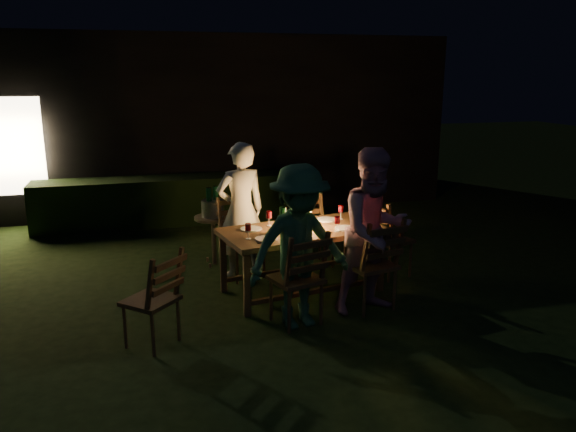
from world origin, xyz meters
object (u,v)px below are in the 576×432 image
object	(u,v)px
bottle_table	(283,219)
bottle_bucket_a	(209,206)
chair_near_left	(297,294)
chair_far_right	(313,242)
person_opp_left	(299,247)
chair_end	(389,252)
ice_bucket	(213,208)
person_opp_right	(375,232)
side_table	(213,222)
bottle_bucket_b	(216,204)
chair_near_right	(371,280)
dining_table	(302,235)
person_house_side	(241,210)
chair_spare	(153,316)
lantern	(304,214)
chair_far_left	(243,252)

from	to	relation	value
bottle_table	bottle_bucket_a	world-z (taller)	bottle_table
chair_near_left	chair_far_right	bearing A→B (deg)	51.36
person_opp_left	bottle_bucket_a	xyz separation A→B (m)	(-0.63, 2.09, -0.01)
chair_end	ice_bucket	size ratio (longest dim) A/B	3.48
person_opp_right	side_table	size ratio (longest dim) A/B	2.67
bottle_bucket_b	chair_near_right	bearing A→B (deg)	-54.41
dining_table	person_house_side	bearing A→B (deg)	118.76
chair_spare	person_house_side	bearing A→B (deg)	8.65
person_opp_right	person_opp_left	distance (m)	0.90
chair_near_left	person_opp_right	distance (m)	1.07
dining_table	chair_spare	distance (m)	2.03
person_house_side	side_table	world-z (taller)	person_house_side
bottle_table	bottle_bucket_b	distance (m)	1.45
chair_near_right	chair_end	world-z (taller)	chair_near_right
bottle_bucket_a	lantern	bearing A→B (deg)	-49.88
chair_near_right	ice_bucket	world-z (taller)	chair_near_right
person_house_side	ice_bucket	xyz separation A→B (m)	(-0.28, 0.51, -0.08)
chair_far_left	chair_near_right	bearing A→B (deg)	112.57
chair_spare	person_opp_left	distance (m)	1.55
person_opp_right	side_table	world-z (taller)	person_opp_right
chair_far_right	bottle_bucket_b	size ratio (longest dim) A/B	3.35
bottle_bucket_b	lantern	bearing A→B (deg)	-54.78
dining_table	side_table	xyz separation A→B (m)	(-0.87, 1.24, -0.10)
lantern	ice_bucket	world-z (taller)	lantern
bottle_table	bottle_bucket_b	bearing A→B (deg)	113.52
chair_far_right	bottle_bucket_a	xyz separation A→B (m)	(-1.33, 0.34, 0.51)
chair_near_right	person_opp_right	size ratio (longest dim) A/B	0.61
bottle_bucket_b	dining_table	bearing A→B (deg)	-57.28
bottle_table	side_table	size ratio (longest dim) A/B	0.42
chair_spare	lantern	bearing A→B (deg)	-17.34
chair_near_right	lantern	distance (m)	1.09
dining_table	ice_bucket	world-z (taller)	ice_bucket
chair_near_left	person_opp_left	xyz separation A→B (m)	(0.01, -0.05, 0.52)
person_opp_left	bottle_bucket_b	bearing A→B (deg)	93.40
dining_table	person_opp_right	size ratio (longest dim) A/B	1.11
chair_far_right	ice_bucket	size ratio (longest dim) A/B	3.57
chair_spare	person_house_side	world-z (taller)	person_house_side
bottle_bucket_a	bottle_bucket_b	size ratio (longest dim) A/B	1.00
ice_bucket	person_opp_right	bearing A→B (deg)	-53.41
chair_spare	person_opp_left	xyz separation A→B (m)	(1.45, 0.05, 0.54)
lantern	bottle_table	distance (m)	0.30
chair_near_left	chair_far_right	world-z (taller)	chair_far_right
chair_end	bottle_bucket_b	distance (m)	2.35
chair_spare	person_house_side	size ratio (longest dim) A/B	0.58
person_house_side	bottle_bucket_b	world-z (taller)	person_house_side
chair_near_right	chair_far_left	xyz separation A→B (m)	(-1.16, 1.36, -0.01)
ice_bucket	chair_far_left	bearing A→B (deg)	-62.70
chair_near_left	bottle_bucket_b	xyz separation A→B (m)	(-0.52, 2.12, 0.51)
person_house_side	ice_bucket	world-z (taller)	person_house_side
chair_end	bottle_bucket_a	xyz separation A→B (m)	(-2.13, 0.99, 0.51)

